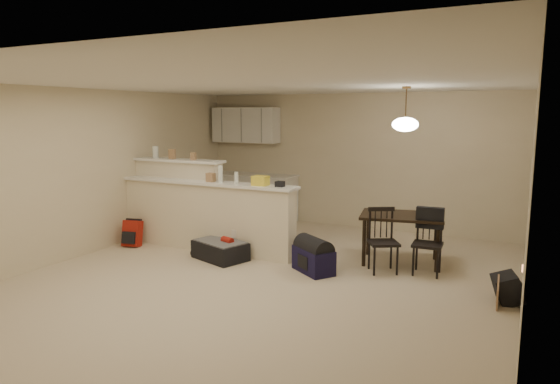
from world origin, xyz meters
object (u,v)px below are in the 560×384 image
Objects in this scene: dining_table at (401,220)px; dining_chair_far at (428,243)px; red_backpack at (132,233)px; black_daypack at (507,289)px; pendant_lamp at (405,124)px; navy_duffel at (313,260)px; dining_chair_near at (383,241)px; suitcase at (220,250)px.

dining_chair_far is at bearing -51.23° from dining_table.
dining_chair_far is 4.59m from red_backpack.
red_backpack is 1.18× the size of black_daypack.
navy_duffel is at bearing -134.36° from pendant_lamp.
dining_chair_far is (0.44, -0.37, -1.56)m from pendant_lamp.
dining_chair_far is 2.44× the size of black_daypack.
black_daypack is (2.40, 0.00, -0.01)m from navy_duffel.
dining_table is 1.37m from pendant_lamp.
black_daypack is at bearing -34.01° from dining_chair_far.
black_daypack is (1.56, -0.43, -0.28)m from dining_chair_near.
dining_table is 2.67m from suitcase.
dining_chair_near is (-0.11, -0.54, -1.56)m from pendant_lamp.
red_backpack is at bearing -177.09° from dining_table.
pendant_lamp reaches higher than dining_chair_near.
pendant_lamp is 2.27m from navy_duffel.
black_daypack is at bearing -45.03° from dining_table.
navy_duffel is (3.15, 0.08, -0.04)m from red_backpack.
red_backpack is at bearing 156.66° from dining_chair_near.
red_backpack is (-4.10, -1.04, -0.41)m from dining_table.
red_backpack is (-4.10, -1.04, -1.78)m from pendant_lamp.
dining_chair_near is 1.42× the size of navy_duffel.
navy_duffel reaches higher than suitcase.
dining_table is 3.01× the size of red_backpack.
dining_chair_near is 1.64m from black_daypack.
red_backpack is at bearing -160.96° from suitcase.
pendant_lamp reaches higher than red_backpack.
navy_duffel is at bearing 20.66° from suitcase.
pendant_lamp is (-0.00, 0.00, 1.37)m from dining_table.
dining_chair_far is at bearing -39.88° from pendant_lamp.
suitcase is at bearing 76.19° from black_daypack.
suitcase is 3.86m from black_daypack.
black_daypack is (3.86, 0.06, 0.03)m from suitcase.
red_backpack is (-1.69, -0.02, 0.08)m from suitcase.
suitcase is at bearing -170.38° from dining_chair_far.
red_backpack is 5.55m from black_daypack.
dining_chair_near reaches higher than black_daypack.
pendant_lamp is at bearing 41.41° from suitcase.
dining_chair_near is at bearing -5.06° from red_backpack.
dining_table is 2.07× the size of navy_duffel.
suitcase is 1.47m from navy_duffel.
suitcase is 2.19× the size of black_daypack.
dining_table is 0.58m from dining_chair_near.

